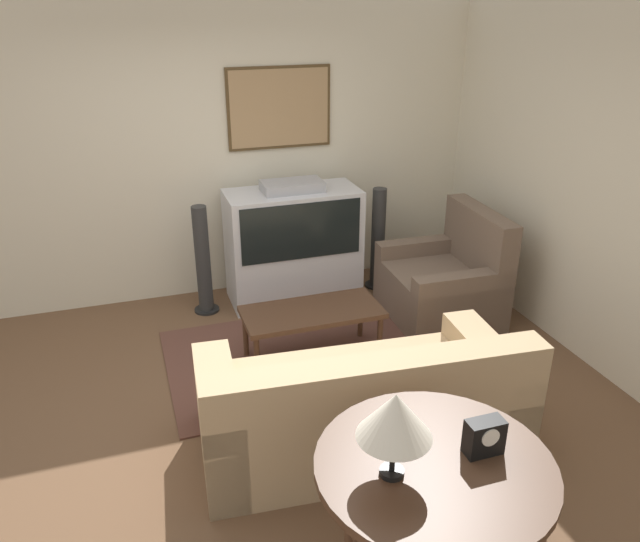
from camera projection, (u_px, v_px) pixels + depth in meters
name	position (u px, v px, depth m)	size (l,w,h in m)	color
ground_plane	(266.00, 411.00, 4.44)	(12.00, 12.00, 0.00)	brown
wall_back	(206.00, 155.00, 5.73)	(12.00, 0.10, 2.70)	beige
wall_right	(603.00, 194.00, 4.64)	(0.06, 12.00, 2.70)	beige
area_rug	(316.00, 353.00, 5.13)	(2.40, 1.50, 0.01)	brown
tv	(293.00, 244.00, 5.88)	(1.23, 0.57, 1.16)	silver
couch	(361.00, 407.00, 3.99)	(2.11, 1.14, 0.84)	tan
armchair	(445.00, 284.00, 5.63)	(0.92, 1.01, 0.99)	brown
coffee_table	(312.00, 315.00, 4.91)	(1.09, 0.51, 0.45)	#472D1E
console_table	(434.00, 475.00, 2.80)	(1.09, 1.09, 0.81)	#472D1E
table_lamp	(395.00, 417.00, 2.58)	(0.33, 0.33, 0.42)	black
mantel_clock	(484.00, 437.00, 2.80)	(0.17, 0.10, 0.17)	black
speaker_tower_left	(203.00, 263.00, 5.64)	(0.23, 0.23, 1.02)	black
speaker_tower_right	(378.00, 241.00, 6.14)	(0.23, 0.23, 1.02)	black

